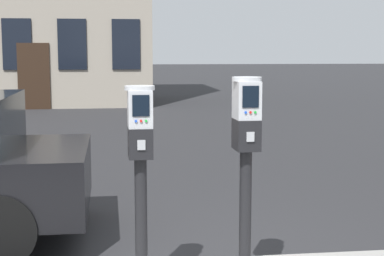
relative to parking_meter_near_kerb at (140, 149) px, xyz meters
name	(u,v)px	position (x,y,z in m)	size (l,w,h in m)	color
parking_meter_near_kerb	(140,149)	(0.00, 0.00, 0.00)	(0.22, 0.25, 1.45)	black
parking_meter_twin_adjacent	(246,141)	(0.78, 0.00, 0.04)	(0.22, 0.25, 1.51)	black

